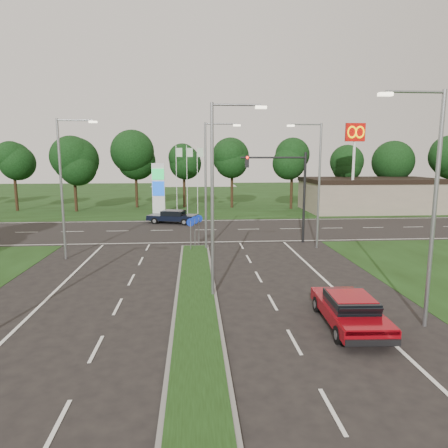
{
  "coord_description": "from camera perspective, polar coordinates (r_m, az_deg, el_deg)",
  "views": [
    {
      "loc": [
        -0.05,
        -12.27,
        6.56
      ],
      "look_at": [
        1.95,
        14.0,
        2.2
      ],
      "focal_mm": 32.0,
      "sensor_mm": 36.0,
      "label": 1
    }
  ],
  "objects": [
    {
      "name": "streetlight_median_near",
      "position": [
        18.36,
        -1.06,
        4.77
      ],
      "size": [
        2.53,
        0.22,
        9.0
      ],
      "color": "gray",
      "rests_on": "ground"
    },
    {
      "name": "navy_sedan",
      "position": [
        40.74,
        -7.33,
        1.08
      ],
      "size": [
        5.26,
        3.39,
        1.34
      ],
      "rotation": [
        0.0,
        0.0,
        1.26
      ],
      "color": "black",
      "rests_on": "ground"
    },
    {
      "name": "streetlight_right_near",
      "position": [
        16.86,
        27.39,
        3.3
      ],
      "size": [
        2.53,
        0.22,
        9.0
      ],
      "rotation": [
        0.0,
        0.0,
        3.14
      ],
      "color": "gray",
      "rests_on": "ground"
    },
    {
      "name": "commercial_building",
      "position": [
        53.26,
        20.17,
        3.91
      ],
      "size": [
        16.0,
        9.0,
        4.0
      ],
      "primitive_type": "cube",
      "color": "gray",
      "rests_on": "ground"
    },
    {
      "name": "streetlight_median_far",
      "position": [
        28.33,
        -2.24,
        6.39
      ],
      "size": [
        2.53,
        0.22,
        9.0
      ],
      "color": "gray",
      "rests_on": "ground"
    },
    {
      "name": "gas_pylon",
      "position": [
        45.59,
        -9.08,
        5.05
      ],
      "size": [
        5.8,
        1.26,
        8.0
      ],
      "color": "silver",
      "rests_on": "ground"
    },
    {
      "name": "median_signs",
      "position": [
        29.08,
        -4.19,
        -0.22
      ],
      "size": [
        1.16,
        1.76,
        2.38
      ],
      "color": "gray",
      "rests_on": "ground"
    },
    {
      "name": "streetlight_right_far",
      "position": [
        29.66,
        13.09,
        6.29
      ],
      "size": [
        2.53,
        0.22,
        9.0
      ],
      "rotation": [
        0.0,
        0.0,
        3.14
      ],
      "color": "gray",
      "rests_on": "ground"
    },
    {
      "name": "mcdonalds_sign",
      "position": [
        47.8,
        18.16,
        10.65
      ],
      "size": [
        2.2,
        0.47,
        10.4
      ],
      "color": "silver",
      "rests_on": "ground"
    },
    {
      "name": "cross_road",
      "position": [
        36.86,
        -4.21,
        -0.88
      ],
      "size": [
        160.0,
        12.0,
        0.02
      ],
      "primitive_type": "cube",
      "color": "black",
      "rests_on": "ground"
    },
    {
      "name": "verge_far",
      "position": [
        67.59,
        -4.3,
        3.8
      ],
      "size": [
        160.0,
        50.0,
        0.02
      ],
      "primitive_type": "cube",
      "color": "black",
      "rests_on": "ground"
    },
    {
      "name": "streetlight_left_far",
      "position": [
        27.57,
        -21.87,
        5.65
      ],
      "size": [
        2.53,
        0.22,
        9.0
      ],
      "color": "gray",
      "rests_on": "ground"
    },
    {
      "name": "ground",
      "position": [
        13.91,
        -3.84,
        -18.76
      ],
      "size": [
        160.0,
        160.0,
        0.0
      ],
      "primitive_type": "plane",
      "color": "black",
      "rests_on": "ground"
    },
    {
      "name": "red_sedan",
      "position": [
        16.73,
        17.51,
        -11.57
      ],
      "size": [
        2.17,
        4.81,
        1.3
      ],
      "rotation": [
        0.0,
        0.0,
        -0.05
      ],
      "color": "maroon",
      "rests_on": "ground"
    },
    {
      "name": "traffic_signal",
      "position": [
        31.18,
        9.13,
        5.77
      ],
      "size": [
        5.1,
        0.42,
        7.0
      ],
      "color": "black",
      "rests_on": "ground"
    },
    {
      "name": "treeline_far",
      "position": [
        52.2,
        -4.25,
        9.67
      ],
      "size": [
        6.0,
        6.0,
        9.9
      ],
      "color": "black",
      "rests_on": "ground"
    },
    {
      "name": "median_kerb",
      "position": [
        17.52,
        -3.97,
        -12.4
      ],
      "size": [
        2.0,
        26.0,
        0.12
      ],
      "primitive_type": "cube",
      "color": "slate",
      "rests_on": "ground"
    }
  ]
}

